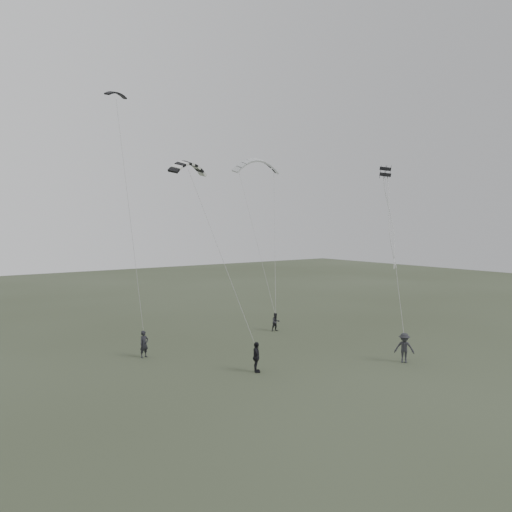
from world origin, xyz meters
TOP-DOWN VIEW (x-y plane):
  - ground at (0.00, 0.00)m, footprint 140.00×140.00m
  - flyer_left at (-6.86, 6.83)m, footprint 0.74×0.58m
  - flyer_right at (5.22, 8.10)m, footprint 0.81×0.68m
  - flyer_center at (-2.84, -0.21)m, footprint 0.90×1.15m
  - flyer_far at (5.96, -4.06)m, footprint 1.31×1.40m
  - kite_dark_small at (-7.36, 9.75)m, footprint 1.65×0.98m
  - kite_pale_large at (8.27, 14.94)m, footprint 4.77×2.65m
  - kite_striped at (-5.32, 3.40)m, footprint 2.86×1.69m
  - kite_box at (10.64, 1.50)m, footprint 0.62×0.73m

SIDE VIEW (x-z plane):
  - ground at x=0.00m, z-range 0.00..0.00m
  - flyer_right at x=5.22m, z-range 0.00..1.49m
  - flyer_left at x=-6.86m, z-range 0.00..1.78m
  - flyer_center at x=-2.84m, z-range 0.00..1.82m
  - flyer_far at x=5.96m, z-range 0.00..1.89m
  - kite_striped at x=-5.32m, z-range 11.86..13.10m
  - kite_box at x=10.64m, z-range 12.38..13.18m
  - kite_pale_large at x=8.27m, z-range 13.84..15.89m
  - kite_dark_small at x=-7.36m, z-range 17.38..17.99m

